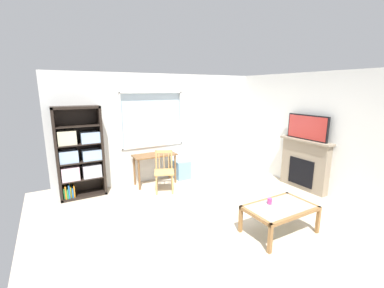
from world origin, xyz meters
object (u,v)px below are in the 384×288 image
(tv, at_px, (307,127))
(desk_under_window, at_px, (155,159))
(bookshelf, at_px, (79,155))
(fireplace, at_px, (304,164))
(wooden_chair, at_px, (164,171))
(coffee_table, at_px, (280,210))
(sippy_cup, at_px, (270,201))
(plastic_drawer_unit, at_px, (181,169))

(tv, bearing_deg, desk_under_window, 145.45)
(bookshelf, bearing_deg, fireplace, -24.76)
(wooden_chair, height_order, tv, tv)
(bookshelf, distance_m, desk_under_window, 1.62)
(wooden_chair, xyz_separation_m, fireplace, (2.79, -1.40, 0.11))
(coffee_table, bearing_deg, desk_under_window, 107.32)
(fireplace, relative_size, tv, 1.26)
(tv, xyz_separation_m, coffee_table, (-1.87, -1.02, -1.02))
(coffee_table, height_order, sippy_cup, sippy_cup)
(wooden_chair, height_order, coffee_table, wooden_chair)
(plastic_drawer_unit, distance_m, coffee_table, 3.00)
(desk_under_window, bearing_deg, sippy_cup, -73.24)
(sippy_cup, bearing_deg, bookshelf, 130.01)
(coffee_table, bearing_deg, wooden_chair, 110.46)
(desk_under_window, height_order, plastic_drawer_unit, desk_under_window)
(wooden_chair, relative_size, coffee_table, 0.83)
(plastic_drawer_unit, bearing_deg, desk_under_window, -176.07)
(tv, relative_size, sippy_cup, 10.72)
(wooden_chair, relative_size, tv, 0.93)
(desk_under_window, relative_size, plastic_drawer_unit, 2.19)
(wooden_chair, bearing_deg, sippy_cup, -70.01)
(desk_under_window, xyz_separation_m, tv, (2.79, -1.92, 0.80))
(plastic_drawer_unit, xyz_separation_m, coffee_table, (0.19, -2.99, 0.16))
(bookshelf, relative_size, plastic_drawer_unit, 4.19)
(bookshelf, bearing_deg, plastic_drawer_unit, -1.46)
(plastic_drawer_unit, bearing_deg, wooden_chair, -141.55)
(fireplace, bearing_deg, sippy_cup, -156.14)
(tv, bearing_deg, sippy_cup, -155.94)
(desk_under_window, bearing_deg, wooden_chair, -88.53)
(bookshelf, height_order, wooden_chair, bookshelf)
(wooden_chair, bearing_deg, bookshelf, 158.70)
(plastic_drawer_unit, height_order, sippy_cup, sippy_cup)
(desk_under_window, xyz_separation_m, sippy_cup, (0.84, -2.79, -0.12))
(bookshelf, xyz_separation_m, coffee_table, (2.51, -3.05, -0.51))
(desk_under_window, xyz_separation_m, wooden_chair, (0.01, -0.52, -0.14))
(desk_under_window, height_order, wooden_chair, wooden_chair)
(bookshelf, bearing_deg, desk_under_window, -3.93)
(desk_under_window, distance_m, sippy_cup, 2.91)
(sippy_cup, bearing_deg, tv, 24.06)
(wooden_chair, distance_m, coffee_table, 2.58)
(fireplace, distance_m, coffee_table, 2.15)
(tv, distance_m, sippy_cup, 2.32)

